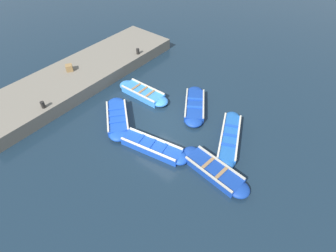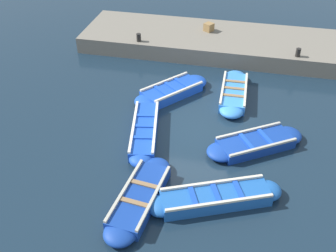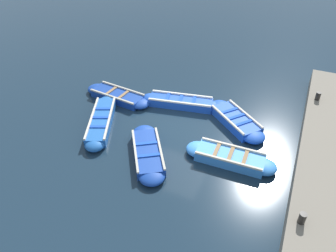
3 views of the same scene
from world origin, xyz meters
name	(u,v)px [view 1 (image 1 of 3)]	position (x,y,z in m)	size (l,w,h in m)	color
ground_plane	(165,124)	(0.00, 0.00, 0.00)	(120.00, 120.00, 0.00)	#162838
boat_alongside	(229,138)	(3.05, 1.02, 0.19)	(2.17, 3.75, 0.44)	#1E59AD
boat_inner_gap	(143,93)	(-2.45, 1.05, 0.19)	(3.35, 0.98, 0.43)	#3884E0
boat_end_of_row	(195,105)	(0.42, 1.98, 0.17)	(2.57, 3.30, 0.40)	navy
boat_broadside	(152,147)	(0.56, -1.65, 0.19)	(3.67, 1.39, 0.43)	#1947B7
boat_tucked	(214,171)	(3.46, -1.01, 0.17)	(3.45, 1.25, 0.40)	navy
boat_near_quay	(117,118)	(-2.07, -1.29, 0.18)	(3.09, 2.80, 0.43)	#1947B7
quay_wall	(82,74)	(-6.42, 0.00, 0.36)	(3.56, 12.49, 0.72)	slate
bollard_north	(43,105)	(-4.99, -3.39, 0.89)	(0.20, 0.20, 0.35)	black
bollard_mid_north	(138,51)	(-4.99, 3.39, 0.89)	(0.20, 0.20, 0.35)	black
wooden_crate	(69,68)	(-6.77, -0.53, 0.90)	(0.37, 0.37, 0.37)	olive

